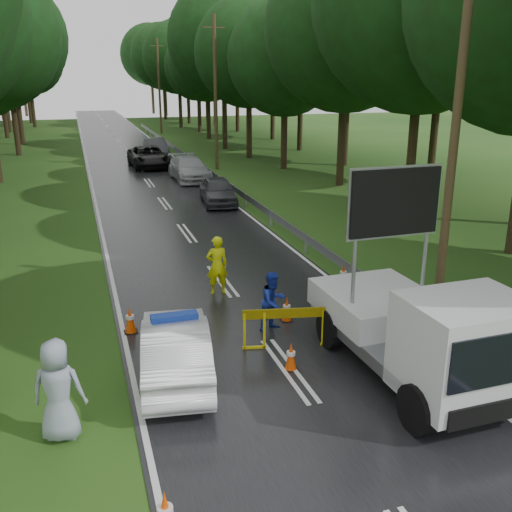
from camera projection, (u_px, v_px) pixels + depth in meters
name	position (u px, v px, depth m)	size (l,w,h in m)	color
ground	(288.00, 370.00, 12.71)	(160.00, 160.00, 0.00)	#1D4213
road	(138.00, 168.00, 39.97)	(7.00, 140.00, 0.02)	black
guardrail	(191.00, 159.00, 40.56)	(0.12, 60.06, 0.70)	gray
utility_pole_near	(456.00, 125.00, 14.47)	(1.40, 0.24, 10.00)	#453520
utility_pole_mid	(216.00, 94.00, 38.10)	(1.40, 0.24, 10.00)	#453520
utility_pole_far	(159.00, 86.00, 61.73)	(1.40, 0.24, 10.00)	#453520
police_sedan	(176.00, 348.00, 12.26)	(1.93, 4.16, 1.45)	silver
work_truck	(422.00, 331.00, 11.88)	(2.58, 5.54, 4.37)	gray
barrier	(294.00, 318.00, 13.53)	(2.42, 0.54, 1.02)	yellow
officer	(217.00, 265.00, 16.87)	(0.65, 0.43, 1.79)	#DAE20C
civilian	(273.00, 301.00, 14.46)	(0.76, 0.60, 1.57)	#172C98
bystander_right	(58.00, 390.00, 10.08)	(0.94, 0.61, 1.92)	#8C97A8
queue_car_first	(218.00, 191.00, 28.77)	(1.61, 4.01, 1.37)	#393B40
queue_car_second	(189.00, 169.00, 35.32)	(2.02, 4.97, 1.44)	#A4A7AC
queue_car_third	(149.00, 157.00, 40.27)	(2.46, 5.34, 1.48)	black
queue_car_fourth	(156.00, 147.00, 46.21)	(1.45, 4.15, 1.37)	#3F4046
cone_center	(291.00, 356.00, 12.62)	(0.32, 0.32, 0.67)	black
cone_far	(287.00, 309.00, 15.13)	(0.32, 0.32, 0.69)	black
cone_left_mid	(130.00, 320.00, 14.42)	(0.34, 0.34, 0.73)	black
cone_right	(343.00, 275.00, 17.69)	(0.33, 0.33, 0.71)	black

